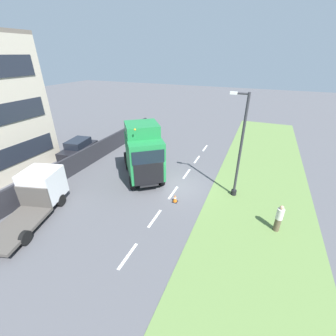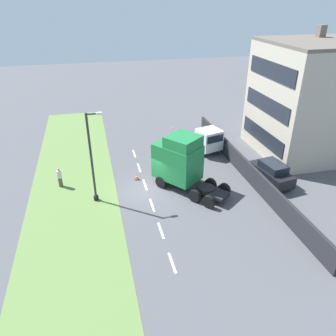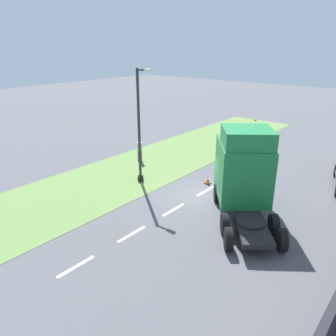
{
  "view_description": "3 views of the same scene",
  "coord_description": "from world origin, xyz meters",
  "px_view_note": "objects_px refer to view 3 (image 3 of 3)",
  "views": [
    {
      "loc": [
        -5.07,
        14.09,
        9.31
      ],
      "look_at": [
        0.45,
        0.84,
        1.96
      ],
      "focal_mm": 24.0,
      "sensor_mm": 36.0,
      "label": 1
    },
    {
      "loc": [
        -3.77,
        -23.23,
        14.6
      ],
      "look_at": [
        1.33,
        -2.1,
        3.02
      ],
      "focal_mm": 35.0,
      "sensor_mm": 36.0,
      "label": 2
    },
    {
      "loc": [
        10.02,
        -14.87,
        8.56
      ],
      "look_at": [
        -0.28,
        -2.43,
        2.44
      ],
      "focal_mm": 35.0,
      "sensor_mm": 36.0,
      "label": 3
    }
  ],
  "objects_px": {
    "pedestrian": "(140,151)",
    "traffic_cone_lead": "(208,180)",
    "lamp_post": "(140,133)",
    "lorry_cab": "(243,171)"
  },
  "relations": [
    {
      "from": "pedestrian",
      "to": "traffic_cone_lead",
      "type": "height_order",
      "value": "pedestrian"
    },
    {
      "from": "lorry_cab",
      "to": "traffic_cone_lead",
      "type": "bearing_deg",
      "value": 112.65
    },
    {
      "from": "pedestrian",
      "to": "lamp_post",
      "type": "bearing_deg",
      "value": -44.52
    },
    {
      "from": "traffic_cone_lead",
      "to": "pedestrian",
      "type": "bearing_deg",
      "value": 176.76
    },
    {
      "from": "lamp_post",
      "to": "pedestrian",
      "type": "bearing_deg",
      "value": 135.48
    },
    {
      "from": "lamp_post",
      "to": "traffic_cone_lead",
      "type": "height_order",
      "value": "lamp_post"
    },
    {
      "from": "lorry_cab",
      "to": "pedestrian",
      "type": "bearing_deg",
      "value": 129.32
    },
    {
      "from": "lorry_cab",
      "to": "traffic_cone_lead",
      "type": "relative_size",
      "value": 11.3
    },
    {
      "from": "lamp_post",
      "to": "traffic_cone_lead",
      "type": "relative_size",
      "value": 12.52
    },
    {
      "from": "lorry_cab",
      "to": "pedestrian",
      "type": "relative_size",
      "value": 3.72
    }
  ]
}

